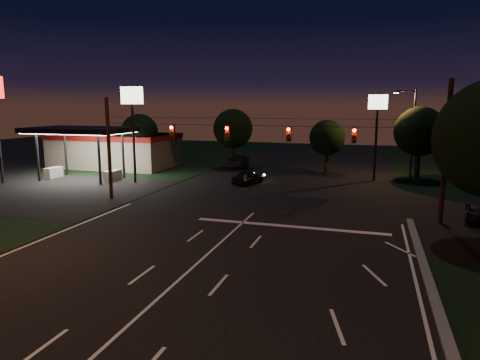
% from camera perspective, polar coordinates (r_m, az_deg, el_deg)
% --- Properties ---
extents(ground, '(140.00, 140.00, 0.00)m').
position_cam_1_polar(ground, '(17.40, -10.99, -15.37)').
color(ground, black).
rests_on(ground, ground).
extents(cross_street_left, '(20.00, 16.00, 0.02)m').
position_cam_1_polar(cross_street_left, '(41.29, -25.24, -1.33)').
color(cross_street_left, black).
rests_on(cross_street_left, ground).
extents(stop_bar, '(12.00, 0.50, 0.01)m').
position_cam_1_polar(stop_bar, '(26.75, 6.59, -6.15)').
color(stop_bar, silver).
rests_on(stop_bar, ground).
extents(utility_pole_right, '(0.30, 0.30, 9.00)m').
position_cam_1_polar(utility_pole_right, '(30.06, 25.08, -5.25)').
color(utility_pole_right, black).
rests_on(utility_pole_right, ground).
extents(utility_pole_left, '(0.28, 0.28, 8.00)m').
position_cam_1_polar(utility_pole_left, '(35.61, -16.74, -2.46)').
color(utility_pole_left, black).
rests_on(utility_pole_left, ground).
extents(signal_span, '(24.00, 0.40, 1.56)m').
position_cam_1_polar(signal_span, '(29.81, 2.33, 6.31)').
color(signal_span, black).
rests_on(signal_span, ground).
extents(gas_station, '(14.20, 16.10, 5.25)m').
position_cam_1_polar(gas_station, '(53.35, -16.54, 4.14)').
color(gas_station, gray).
rests_on(gas_station, ground).
extents(pole_sign_left_near, '(2.20, 0.30, 9.10)m').
position_cam_1_polar(pole_sign_left_near, '(41.82, -14.16, 9.08)').
color(pole_sign_left_near, black).
rests_on(pole_sign_left_near, ground).
extents(pole_sign_right, '(1.80, 0.30, 8.40)m').
position_cam_1_polar(pole_sign_right, '(43.82, 17.82, 7.96)').
color(pole_sign_right, black).
rests_on(pole_sign_right, ground).
extents(street_light_right_far, '(2.20, 0.35, 9.00)m').
position_cam_1_polar(street_light_right_far, '(46.00, 21.79, 6.56)').
color(street_light_right_far, black).
rests_on(street_light_right_far, ground).
extents(tree_far_a, '(4.20, 4.20, 6.42)m').
position_cam_1_polar(tree_far_a, '(50.92, -13.15, 6.15)').
color(tree_far_a, black).
rests_on(tree_far_a, ground).
extents(tree_far_b, '(4.60, 4.60, 6.98)m').
position_cam_1_polar(tree_far_b, '(50.47, -0.89, 6.78)').
color(tree_far_b, black).
rests_on(tree_far_b, ground).
extents(tree_far_c, '(3.80, 3.80, 5.86)m').
position_cam_1_polar(tree_far_c, '(47.26, 11.57, 5.50)').
color(tree_far_c, black).
rests_on(tree_far_c, ground).
extents(tree_far_d, '(4.80, 4.80, 7.30)m').
position_cam_1_polar(tree_far_d, '(45.22, 22.83, 5.92)').
color(tree_far_d, black).
rests_on(tree_far_d, ground).
extents(car_oncoming_a, '(2.62, 4.12, 1.31)m').
position_cam_1_polar(car_oncoming_a, '(40.48, 1.06, 0.36)').
color(car_oncoming_a, black).
rests_on(car_oncoming_a, ground).
extents(car_oncoming_b, '(1.90, 4.63, 1.49)m').
position_cam_1_polar(car_oncoming_b, '(51.72, -0.12, 2.56)').
color(car_oncoming_b, black).
rests_on(car_oncoming_b, ground).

